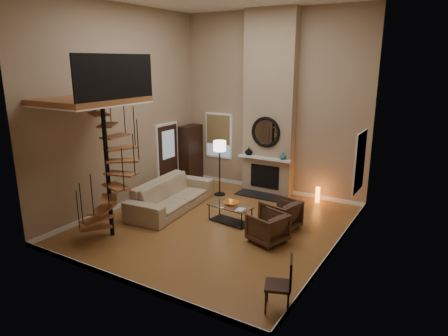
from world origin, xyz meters
The scene contains 32 objects.
ground centered at (0.00, 0.00, -0.01)m, with size 6.00×6.50×0.01m, color #A46D34.
back_wall centered at (0.00, 3.25, 2.75)m, with size 6.00×0.02×5.50m, color #9E8566.
front_wall centered at (0.00, -3.25, 2.75)m, with size 6.00×0.02×5.50m, color #9E8566.
left_wall centered at (-3.00, 0.00, 2.75)m, with size 0.02×6.50×5.50m, color #9E8566.
right_wall centered at (3.00, 0.00, 2.75)m, with size 0.02×6.50×5.50m, color #9E8566.
baseboard_back centered at (0.00, 3.24, 0.06)m, with size 6.00×0.02×0.12m, color white.
baseboard_front centered at (0.00, -3.24, 0.06)m, with size 6.00×0.02×0.12m, color white.
baseboard_left centered at (-2.99, 0.00, 0.06)m, with size 0.02×6.50×0.12m, color white.
baseboard_right centered at (2.99, 0.00, 0.06)m, with size 0.02×6.50×0.12m, color white.
chimney_breast centered at (0.00, 3.06, 2.75)m, with size 1.60×0.38×5.50m, color #9B8465.
hearth centered at (0.00, 2.57, 0.02)m, with size 1.50×0.60×0.04m, color black.
firebox centered at (0.00, 2.86, 0.55)m, with size 0.95×0.02×0.72m, color black.
mantel centered at (0.00, 2.78, 1.15)m, with size 1.70×0.18×0.06m, color white.
mirror_frame centered at (0.00, 2.84, 1.95)m, with size 0.94×0.94×0.10m, color black.
mirror_disc centered at (0.00, 2.85, 1.95)m, with size 0.80×0.80×0.01m, color white.
vase_left centered at (-0.55, 2.82, 1.30)m, with size 0.24×0.24×0.25m, color black.
vase_right centered at (0.60, 2.82, 1.28)m, with size 0.20×0.20×0.21m, color #1A565E.
window_back centered at (-1.90, 3.22, 1.62)m, with size 1.02×0.06×1.52m.
window_right centered at (2.97, 2.00, 1.63)m, with size 0.06×1.02×1.52m.
entry_door centered at (-2.95, 1.80, 1.05)m, with size 0.10×1.05×2.16m.
loft centered at (-2.04, -1.80, 3.24)m, with size 1.70×2.20×1.09m.
spiral_stair centered at (-1.78, -1.79, 1.78)m, with size 1.47×1.47×4.06m.
hutch centered at (-2.76, 2.83, 0.95)m, with size 0.41×0.88×1.96m, color black.
sofa centered at (-1.68, 0.33, 0.40)m, with size 2.91×1.14×0.85m, color tan.
armchair_near centered at (1.56, 0.62, 0.35)m, with size 0.80×0.83×0.75m, color #472F21.
armchair_far centered at (1.61, -0.26, 0.35)m, with size 0.75×0.77×0.70m, color #472F21.
coffee_table centered at (0.23, 0.32, 0.28)m, with size 1.18×0.69×0.43m.
bowl centered at (0.23, 0.37, 0.50)m, with size 0.41×0.41×0.10m, color orange.
book centered at (0.58, 0.17, 0.46)m, with size 0.20×0.27×0.03m, color gray.
floor_lamp centered at (-1.14, 2.04, 1.41)m, with size 0.38×0.38×1.70m.
accent_lamp centered at (1.70, 2.90, 0.25)m, with size 0.13×0.13×0.45m, color orange.
side_chair centered at (2.85, -2.46, 0.53)m, with size 0.55×0.54×0.94m.
Camera 1 is at (5.02, -7.98, 4.05)m, focal length 31.98 mm.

